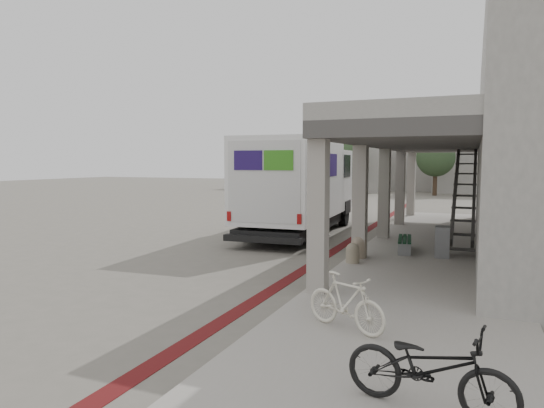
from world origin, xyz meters
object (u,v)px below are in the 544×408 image
at_px(bench, 405,242).
at_px(bicycle_black, 429,368).
at_px(fedex_truck, 299,184).
at_px(utility_cabinet, 442,242).
at_px(bicycle_cream, 346,302).

distance_m(bench, bicycle_black, 9.85).
relative_size(fedex_truck, utility_cabinet, 9.89).
distance_m(bench, bicycle_cream, 7.54).
bearing_deg(fedex_truck, bench, -36.60).
relative_size(utility_cabinet, bicycle_cream, 0.57).
xyz_separation_m(bench, bicycle_black, (1.52, -9.72, 0.20)).
height_order(fedex_truck, bicycle_black, fedex_truck).
bearing_deg(bench, bicycle_black, -87.97).
distance_m(bicycle_black, bicycle_cream, 2.64).
height_order(bench, utility_cabinet, utility_cabinet).
relative_size(utility_cabinet, bicycle_black, 0.48).
relative_size(fedex_truck, bicycle_black, 4.71).
bearing_deg(bench, utility_cabinet, -31.67).
height_order(utility_cabinet, bicycle_black, bicycle_black).
relative_size(bicycle_black, bicycle_cream, 1.21).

